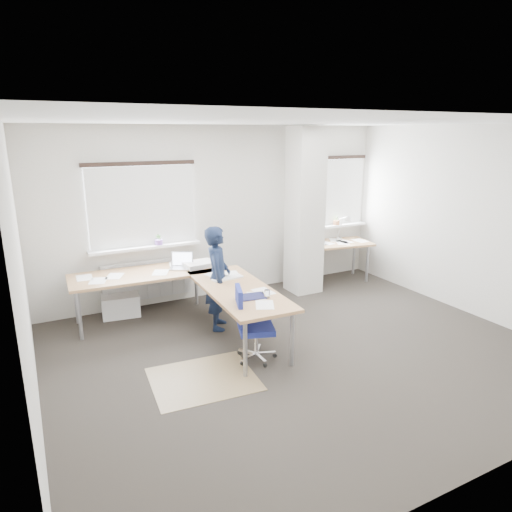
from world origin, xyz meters
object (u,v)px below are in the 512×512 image
task_chair (253,340)px  person (218,278)px  desk_side (332,245)px  desk_main (191,282)px

task_chair → person: bearing=108.6°
desk_side → person: (-2.68, -0.98, 0.05)m
desk_side → person: size_ratio=1.03×
desk_main → task_chair: desk_main is taller
desk_main → task_chair: bearing=-71.0°
desk_side → person: 2.86m
desk_main → desk_side: 3.17m
desk_side → task_chair: (-2.69, -2.07, -0.42)m
desk_side → desk_main: bearing=-154.0°
desk_main → task_chair: (0.36, -1.19, -0.43)m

